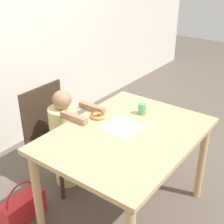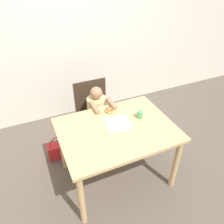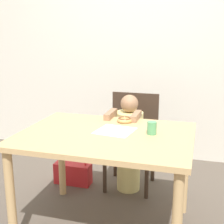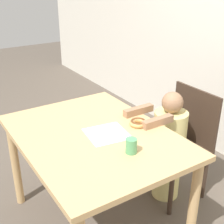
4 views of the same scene
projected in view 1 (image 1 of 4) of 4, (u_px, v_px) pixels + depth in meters
name	position (u px, v px, depth m)	size (l,w,h in m)	color
ground_plane	(125.00, 212.00, 2.53)	(12.00, 12.00, 0.00)	brown
dining_table	(127.00, 144.00, 2.23)	(1.19, 0.89, 0.75)	tan
chair	(55.00, 134.00, 2.74)	(0.45, 0.42, 0.87)	#38281E
child_figure	(66.00, 139.00, 2.67)	(0.26, 0.47, 0.90)	#E0D17F
donut	(98.00, 115.00, 2.39)	(0.12, 0.12, 0.04)	tan
napkin	(123.00, 127.00, 2.26)	(0.28, 0.28, 0.00)	white
handbag	(23.00, 207.00, 2.42)	(0.35, 0.14, 0.35)	red
cup	(142.00, 109.00, 2.43)	(0.07, 0.07, 0.09)	#519E66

